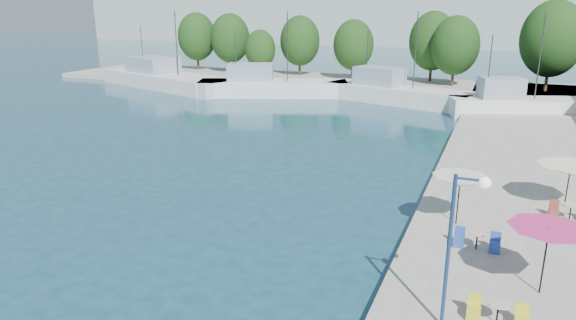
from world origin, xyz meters
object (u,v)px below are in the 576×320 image
at_px(trawler_02, 269,87).
at_px(trawler_03, 395,93).
at_px(trawler_04, 516,106).
at_px(umbrella_white, 460,181).
at_px(umbrella_pink, 548,235).
at_px(umbrella_cream, 570,170).
at_px(trawler_01, 166,79).
at_px(street_lamp, 462,225).

relative_size(trawler_02, trawler_03, 1.04).
distance_m(trawler_04, umbrella_white, 30.83).
distance_m(umbrella_pink, umbrella_cream, 9.64).
bearing_deg(trawler_02, trawler_03, -17.49).
bearing_deg(trawler_04, umbrella_cream, -104.47).
xyz_separation_m(trawler_01, trawler_03, (30.52, 0.16, 0.00)).
xyz_separation_m(trawler_03, street_lamp, (10.29, -42.31, 3.02)).
distance_m(trawler_04, umbrella_cream, 26.40).
bearing_deg(trawler_01, umbrella_pink, -22.69).
bearing_deg(trawler_04, street_lamp, -112.10).
bearing_deg(umbrella_pink, trawler_03, 108.34).
height_order(trawler_01, umbrella_pink, trawler_01).
relative_size(trawler_04, street_lamp, 2.67).
relative_size(trawler_02, trawler_04, 1.35).
height_order(trawler_03, umbrella_white, trawler_03).
distance_m(umbrella_pink, umbrella_white, 6.08).
relative_size(umbrella_pink, umbrella_cream, 0.86).
relative_size(trawler_01, umbrella_pink, 8.55).
bearing_deg(trawler_04, trawler_01, 156.93).
relative_size(umbrella_cream, street_lamp, 0.63).
distance_m(trawler_01, trawler_02, 15.61).
bearing_deg(umbrella_white, trawler_01, 140.01).
bearing_deg(street_lamp, umbrella_pink, 51.39).
relative_size(trawler_01, umbrella_cream, 7.33).
distance_m(trawler_03, trawler_04, 12.80).
bearing_deg(trawler_01, trawler_02, 15.64).
bearing_deg(trawler_04, trawler_02, 156.59).
bearing_deg(umbrella_white, street_lamp, -85.62).
bearing_deg(umbrella_pink, street_lamp, -128.33).
distance_m(trawler_02, umbrella_cream, 40.91).
distance_m(trawler_04, umbrella_pink, 35.83).
bearing_deg(street_lamp, umbrella_white, 94.10).
relative_size(trawler_03, trawler_04, 1.30).
bearing_deg(umbrella_cream, trawler_04, 94.56).
height_order(trawler_03, umbrella_pink, trawler_03).
distance_m(trawler_01, umbrella_pink, 58.29).
xyz_separation_m(trawler_02, umbrella_white, (24.59, -32.76, 1.61)).
distance_m(trawler_04, street_lamp, 39.28).
bearing_deg(trawler_04, trawler_03, 146.52).
xyz_separation_m(trawler_04, umbrella_pink, (0.53, -35.79, 1.75)).
xyz_separation_m(trawler_02, street_lamp, (25.24, -41.21, 3.02)).
bearing_deg(umbrella_cream, trawler_03, 116.17).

